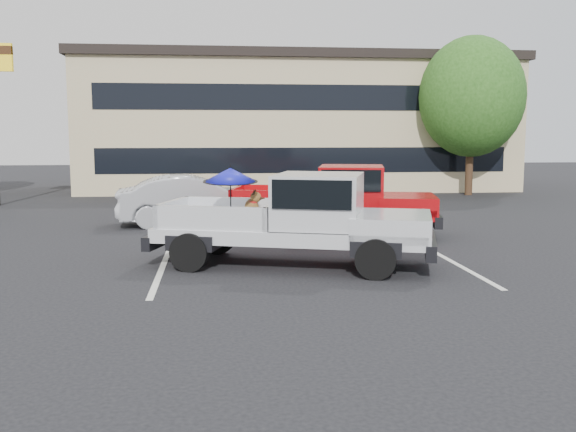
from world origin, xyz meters
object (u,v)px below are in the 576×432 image
(tree_right, at_px, (472,97))
(silver_pickup, at_px, (307,215))
(red_pickup, at_px, (345,198))
(silver_sedan, at_px, (193,200))
(tree_back, at_px, (361,101))

(tree_right, height_order, silver_pickup, tree_right)
(silver_pickup, relative_size, red_pickup, 1.03)
(silver_pickup, relative_size, silver_sedan, 1.36)
(tree_back, bearing_deg, tree_right, -69.44)
(tree_back, height_order, silver_sedan, tree_back)
(tree_back, bearing_deg, silver_pickup, -105.40)
(tree_back, relative_size, silver_sedan, 1.61)
(tree_right, height_order, silver_sedan, tree_right)
(tree_right, distance_m, silver_pickup, 17.07)
(tree_right, relative_size, tree_back, 0.95)
(silver_sedan, bearing_deg, silver_pickup, -163.83)
(tree_right, relative_size, silver_sedan, 1.54)
(tree_right, bearing_deg, silver_sedan, -145.84)
(red_pickup, distance_m, silver_sedan, 4.74)
(tree_right, height_order, red_pickup, tree_right)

